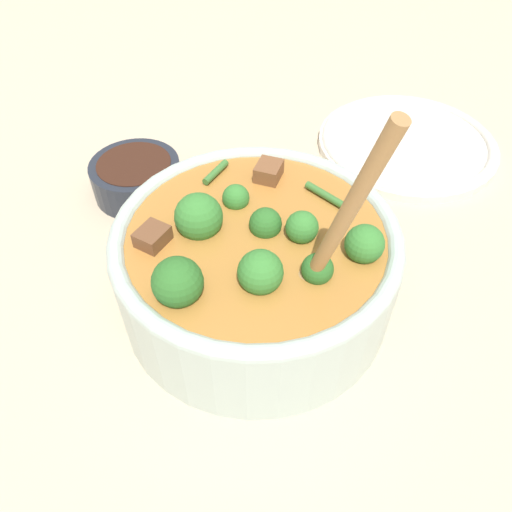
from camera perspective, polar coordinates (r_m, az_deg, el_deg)
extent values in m
plane|color=#C6B293|center=(0.51, 0.00, -4.84)|extent=(4.00, 4.00, 0.00)
cylinder|color=#B2C6BC|center=(0.48, 0.00, -1.48)|extent=(0.26, 0.26, 0.09)
torus|color=#B2C6BC|center=(0.45, 0.00, 2.38)|extent=(0.26, 0.26, 0.02)
cylinder|color=#B27533|center=(0.46, 0.00, 0.20)|extent=(0.24, 0.24, 0.05)
sphere|color=#387F33|center=(0.44, 5.28, 3.14)|extent=(0.03, 0.03, 0.03)
cylinder|color=#6B9956|center=(0.45, 5.10, 1.18)|extent=(0.01, 0.01, 0.01)
sphere|color=#387F33|center=(0.40, 0.51, -1.86)|extent=(0.04, 0.04, 0.04)
cylinder|color=#6B9956|center=(0.42, 0.49, -4.33)|extent=(0.01, 0.01, 0.02)
sphere|color=#387F33|center=(0.43, 12.30, 1.36)|extent=(0.03, 0.03, 0.03)
cylinder|color=#6B9956|center=(0.45, 11.81, -0.86)|extent=(0.01, 0.01, 0.02)
sphere|color=#2D6B28|center=(0.41, 7.03, -1.49)|extent=(0.03, 0.03, 0.03)
cylinder|color=#6B9956|center=(0.42, 6.80, -3.25)|extent=(0.01, 0.01, 0.01)
sphere|color=#2D6B28|center=(0.45, 1.09, 3.70)|extent=(0.03, 0.03, 0.03)
cylinder|color=#6B9956|center=(0.46, 1.05, 1.74)|extent=(0.01, 0.01, 0.01)
sphere|color=#387F33|center=(0.47, -2.32, 6.68)|extent=(0.03, 0.03, 0.03)
cylinder|color=#6B9956|center=(0.49, -2.25, 4.98)|extent=(0.01, 0.01, 0.01)
sphere|color=#387F33|center=(0.45, -6.58, 4.47)|extent=(0.04, 0.04, 0.04)
cylinder|color=#6B9956|center=(0.47, -6.25, 1.60)|extent=(0.02, 0.02, 0.02)
sphere|color=#2D6B28|center=(0.39, -8.96, -2.96)|extent=(0.04, 0.04, 0.04)
cylinder|color=#6B9956|center=(0.42, -8.49, -5.64)|extent=(0.01, 0.01, 0.02)
cube|color=brown|center=(0.44, -11.69, 1.92)|extent=(0.03, 0.03, 0.02)
cube|color=brown|center=(0.50, 1.45, 9.46)|extent=(0.03, 0.03, 0.02)
cylinder|color=#3D7533|center=(0.48, 8.35, 6.66)|extent=(0.05, 0.04, 0.01)
cylinder|color=#3D7533|center=(0.51, -4.63, 9.55)|extent=(0.02, 0.04, 0.01)
ellipsoid|color=#A87A47|center=(0.42, 6.18, -2.56)|extent=(0.04, 0.03, 0.01)
cylinder|color=#A87A47|center=(0.35, 10.21, 4.52)|extent=(0.05, 0.05, 0.17)
cylinder|color=#232833|center=(0.64, -13.47, 8.66)|extent=(0.11, 0.11, 0.04)
cylinder|color=#381E14|center=(0.63, -13.70, 9.73)|extent=(0.09, 0.09, 0.02)
cylinder|color=silver|center=(0.74, 16.83, 12.13)|extent=(0.24, 0.24, 0.01)
torus|color=silver|center=(0.73, 16.93, 12.51)|extent=(0.24, 0.24, 0.01)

